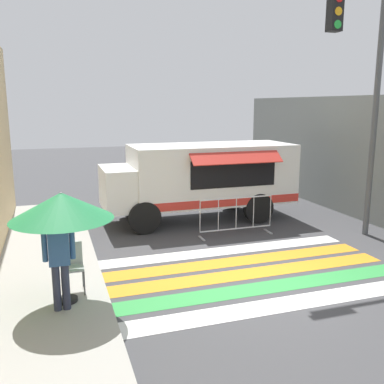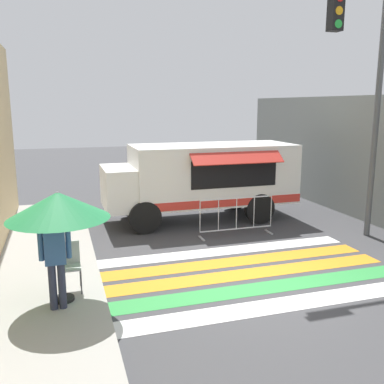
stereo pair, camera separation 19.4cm
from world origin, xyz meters
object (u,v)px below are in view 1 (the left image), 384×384
Objects in this scene: traffic_signal_pole at (353,65)px; barricade_front at (236,217)px; food_truck at (198,177)px; vendor_person at (59,255)px; patio_umbrella at (62,207)px; folding_chair at (72,262)px.

traffic_signal_pole is 4.95m from barricade_front.
food_truck is 3.45× the size of vendor_person.
traffic_signal_pole is 3.17× the size of barricade_front.
barricade_front is (4.65, 3.11, -1.35)m from patio_umbrella.
barricade_front is at bearing 22.64° from vendor_person.
traffic_signal_pole is 8.34m from folding_chair.
food_truck is 6.50× the size of folding_chair.
vendor_person reaches higher than folding_chair.
traffic_signal_pole is 3.45× the size of patio_umbrella.
food_truck is 5.37m from traffic_signal_pole.
folding_chair is at bearing 74.93° from patio_umbrella.
barricade_front is (4.74, 3.40, -0.60)m from vendor_person.
traffic_signal_pole is 3.95× the size of vendor_person.
barricade_front is at bearing 158.83° from traffic_signal_pole.
food_truck is at bearing 50.22° from patio_umbrella.
barricade_front is at bearing 33.82° from patio_umbrella.
traffic_signal_pole is 8.09m from patio_umbrella.
folding_chair is 5.25m from barricade_front.
traffic_signal_pole is at bearing -21.17° from barricade_front.
traffic_signal_pole is at bearing -43.11° from food_truck.
vendor_person is (-0.09, -0.29, -0.75)m from patio_umbrella.
patio_umbrella is (-7.35, -2.07, -2.67)m from traffic_signal_pole.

